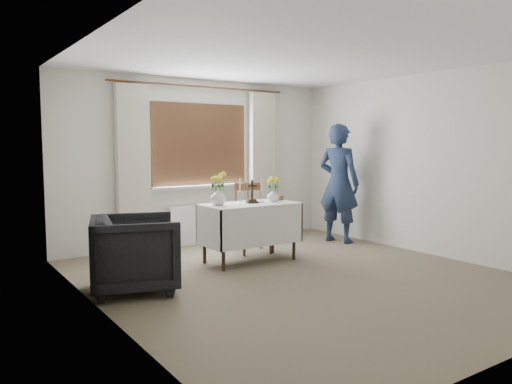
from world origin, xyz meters
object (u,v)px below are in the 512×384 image
(wooden_cross, at_px, (252,192))
(person, at_px, (339,183))
(altar_table, at_px, (250,232))
(flower_vase_right, at_px, (273,195))
(wooden_chair, at_px, (253,218))
(flower_vase_left, at_px, (218,197))
(armchair, at_px, (135,253))

(wooden_cross, bearing_deg, person, 24.69)
(altar_table, distance_m, flower_vase_right, 0.59)
(flower_vase_right, bearing_deg, wooden_chair, 93.10)
(altar_table, distance_m, flower_vase_left, 0.65)
(armchair, relative_size, flower_vase_left, 4.10)
(person, height_order, wooden_cross, person)
(wooden_cross, relative_size, flower_vase_right, 1.72)
(wooden_chair, bearing_deg, altar_table, -113.49)
(person, relative_size, flower_vase_left, 8.58)
(person, distance_m, flower_vase_right, 1.55)
(wooden_chair, bearing_deg, flower_vase_left, -140.88)
(altar_table, bearing_deg, armchair, -165.84)
(altar_table, distance_m, person, 1.97)
(wooden_cross, height_order, flower_vase_right, wooden_cross)
(flower_vase_left, bearing_deg, wooden_chair, 24.77)
(armchair, bearing_deg, altar_table, -58.36)
(wooden_chair, bearing_deg, flower_vase_right, -72.56)
(altar_table, bearing_deg, wooden_chair, 52.16)
(armchair, bearing_deg, flower_vase_right, -61.34)
(person, bearing_deg, altar_table, 81.96)
(flower_vase_right, bearing_deg, altar_table, 176.43)
(armchair, bearing_deg, flower_vase_left, -50.80)
(wooden_chair, height_order, flower_vase_right, wooden_chair)
(wooden_cross, bearing_deg, altar_table, -143.53)
(altar_table, height_order, wooden_cross, wooden_cross)
(altar_table, relative_size, armchair, 1.41)
(armchair, height_order, person, person)
(altar_table, xyz_separation_m, flower_vase_left, (-0.43, 0.08, 0.49))
(wooden_cross, distance_m, flower_vase_right, 0.32)
(wooden_chair, xyz_separation_m, wooden_cross, (-0.29, -0.41, 0.42))
(wooden_cross, bearing_deg, flower_vase_right, 8.03)
(wooden_chair, height_order, flower_vase_left, wooden_chair)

